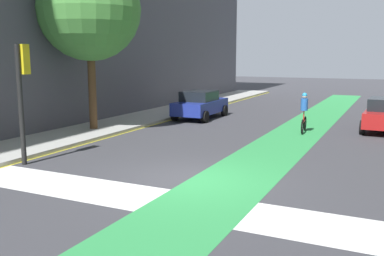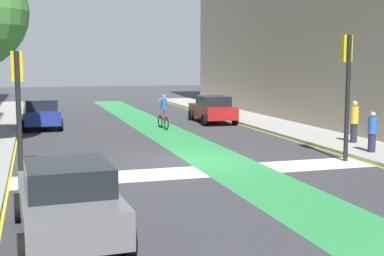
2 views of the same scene
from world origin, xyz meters
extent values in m
plane|color=#38383D|center=(0.00, 0.00, 0.00)|extent=(120.00, 120.00, 0.00)
cube|color=#2D8C47|center=(1.17, 0.00, 0.00)|extent=(2.40, 60.00, 0.01)
cube|color=silver|center=(0.00, -2.00, 0.00)|extent=(12.00, 1.80, 0.01)
cube|color=#9E9E99|center=(-7.50, 0.00, 0.07)|extent=(3.00, 60.00, 0.15)
cube|color=yellow|center=(-6.00, 0.00, 0.01)|extent=(0.16, 60.00, 0.01)
cylinder|color=black|center=(-5.64, -0.79, 1.94)|extent=(0.16, 0.16, 3.88)
cube|color=gold|center=(-5.64, -0.59, 3.40)|extent=(0.35, 0.28, 0.95)
sphere|color=#3F0A0A|center=(-5.64, -0.45, 3.70)|extent=(0.20, 0.20, 0.20)
sphere|color=yellow|center=(-5.64, -0.45, 3.40)|extent=(0.20, 0.20, 0.20)
sphere|color=#0C3814|center=(-5.64, -0.45, 3.10)|extent=(0.20, 0.20, 0.20)
cylinder|color=black|center=(4.02, 12.73, 0.32)|extent=(0.24, 0.65, 0.64)
cylinder|color=black|center=(3.91, 9.79, 0.32)|extent=(0.24, 0.65, 0.64)
cube|color=navy|center=(-4.80, 11.31, 0.67)|extent=(1.87, 4.23, 0.70)
cube|color=black|center=(-4.79, 11.11, 1.29)|extent=(1.63, 2.03, 0.55)
cylinder|color=black|center=(-5.72, 12.77, 0.32)|extent=(0.23, 0.64, 0.64)
cylinder|color=black|center=(-3.92, 12.80, 0.32)|extent=(0.23, 0.64, 0.64)
cylinder|color=black|center=(-5.67, 9.83, 0.32)|extent=(0.23, 0.64, 0.64)
cylinder|color=black|center=(-3.87, 9.86, 0.32)|extent=(0.23, 0.64, 0.64)
torus|color=black|center=(1.37, 9.73, 0.34)|extent=(0.11, 0.68, 0.68)
torus|color=black|center=(1.45, 8.68, 0.34)|extent=(0.11, 0.68, 0.68)
cylinder|color=red|center=(1.41, 9.21, 0.52)|extent=(0.13, 0.95, 0.06)
cylinder|color=red|center=(1.42, 9.06, 0.79)|extent=(0.05, 0.05, 0.50)
cylinder|color=#2659B2|center=(1.42, 9.06, 1.31)|extent=(0.32, 0.32, 0.55)
sphere|color=beige|center=(1.42, 9.06, 1.70)|extent=(0.22, 0.22, 0.22)
sphere|color=#268CCC|center=(1.42, 9.06, 1.74)|extent=(0.23, 0.23, 0.23)
cylinder|color=brown|center=(-7.50, 5.17, 2.05)|extent=(0.36, 0.36, 3.80)
sphere|color=#478C3D|center=(-7.50, 5.17, 5.57)|extent=(4.62, 4.62, 4.62)
camera|label=1|loc=(5.20, -10.79, 3.51)|focal=40.30mm
camera|label=2|loc=(-5.20, -18.13, 3.54)|focal=49.72mm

